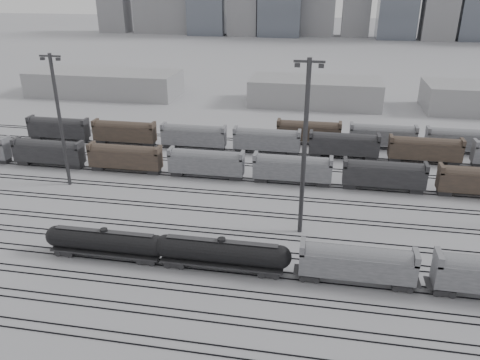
% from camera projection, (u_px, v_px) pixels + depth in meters
% --- Properties ---
extents(ground, '(900.00, 900.00, 0.00)m').
position_uv_depth(ground, '(214.00, 273.00, 63.20)').
color(ground, '#AEAEB3').
rests_on(ground, ground).
extents(tracks, '(220.00, 71.50, 0.16)m').
position_uv_depth(tracks, '(237.00, 213.00, 78.96)').
color(tracks, black).
rests_on(tracks, ground).
extents(tank_car_a, '(17.86, 2.98, 4.41)m').
position_uv_depth(tank_car_a, '(105.00, 242.00, 65.69)').
color(tank_car_a, black).
rests_on(tank_car_a, ground).
extents(tank_car_b, '(18.83, 3.14, 4.65)m').
position_uv_depth(tank_car_b, '(222.00, 252.00, 62.87)').
color(tank_car_b, black).
rests_on(tank_car_b, ground).
extents(hopper_car_a, '(14.71, 2.92, 5.26)m').
position_uv_depth(hopper_car_a, '(357.00, 262.00, 59.73)').
color(hopper_car_a, black).
rests_on(hopper_car_a, ground).
extents(light_mast_b, '(3.96, 0.63, 24.74)m').
position_uv_depth(light_mast_b, '(60.00, 118.00, 85.03)').
color(light_mast_b, '#333335').
rests_on(light_mast_b, ground).
extents(light_mast_c, '(4.29, 0.69, 26.80)m').
position_uv_depth(light_mast_c, '(305.00, 146.00, 67.81)').
color(light_mast_c, '#333335').
rests_on(light_mast_c, ground).
extents(bg_string_near, '(151.00, 3.00, 5.60)m').
position_uv_depth(bg_string_near, '(292.00, 170.00, 89.65)').
color(bg_string_near, gray).
rests_on(bg_string_near, ground).
extents(bg_string_mid, '(151.00, 3.00, 5.60)m').
position_uv_depth(bg_string_mid, '(344.00, 146.00, 102.44)').
color(bg_string_mid, black).
rests_on(bg_string_mid, ground).
extents(bg_string_far, '(66.00, 3.00, 5.60)m').
position_uv_depth(bg_string_far, '(421.00, 139.00, 106.77)').
color(bg_string_far, '#4D3D31').
rests_on(bg_string_far, ground).
extents(warehouse_left, '(50.00, 18.00, 8.00)m').
position_uv_depth(warehouse_left, '(105.00, 83.00, 157.23)').
color(warehouse_left, '#939395').
rests_on(warehouse_left, ground).
extents(warehouse_mid, '(40.00, 18.00, 8.00)m').
position_uv_depth(warehouse_mid, '(315.00, 92.00, 145.70)').
color(warehouse_mid, '#939395').
rests_on(warehouse_mid, ground).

